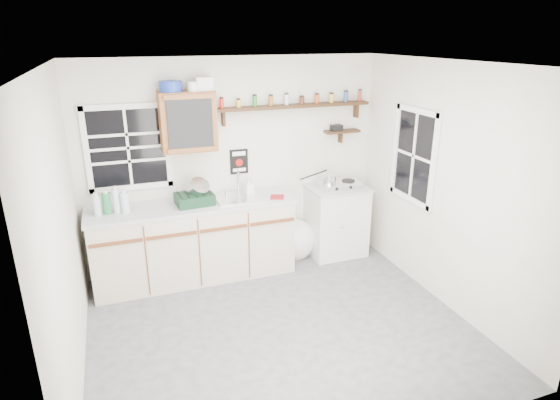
% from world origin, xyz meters
% --- Properties ---
extents(room, '(3.64, 3.24, 2.54)m').
position_xyz_m(room, '(0.00, 0.00, 1.25)').
color(room, '#48484A').
rests_on(room, ground).
extents(main_cabinet, '(2.31, 0.63, 0.92)m').
position_xyz_m(main_cabinet, '(-0.58, 1.30, 0.46)').
color(main_cabinet, '#BAB09A').
rests_on(main_cabinet, floor).
extents(right_cabinet, '(0.73, 0.57, 0.91)m').
position_xyz_m(right_cabinet, '(1.25, 1.32, 0.46)').
color(right_cabinet, silver).
rests_on(right_cabinet, floor).
extents(sink, '(0.52, 0.44, 0.29)m').
position_xyz_m(sink, '(-0.05, 1.30, 0.93)').
color(sink, silver).
rests_on(sink, main_cabinet).
extents(upper_cabinet, '(0.60, 0.32, 0.65)m').
position_xyz_m(upper_cabinet, '(-0.55, 1.44, 1.82)').
color(upper_cabinet, brown).
rests_on(upper_cabinet, wall_back).
extents(upper_cabinet_clutter, '(0.56, 0.24, 0.14)m').
position_xyz_m(upper_cabinet_clutter, '(-0.56, 1.44, 2.21)').
color(upper_cabinet_clutter, '#18319E').
rests_on(upper_cabinet_clutter, upper_cabinet).
extents(spice_shelf, '(1.91, 0.18, 0.35)m').
position_xyz_m(spice_shelf, '(0.73, 1.51, 1.93)').
color(spice_shelf, black).
rests_on(spice_shelf, wall_back).
extents(secondary_shelf, '(0.45, 0.16, 0.24)m').
position_xyz_m(secondary_shelf, '(1.36, 1.52, 1.58)').
color(secondary_shelf, black).
rests_on(secondary_shelf, wall_back).
extents(warning_sign, '(0.22, 0.02, 0.30)m').
position_xyz_m(warning_sign, '(0.05, 1.59, 1.28)').
color(warning_sign, black).
rests_on(warning_sign, wall_back).
extents(window_back, '(0.93, 0.03, 0.98)m').
position_xyz_m(window_back, '(-1.20, 1.59, 1.55)').
color(window_back, black).
rests_on(window_back, wall_back).
extents(window_right, '(0.03, 0.78, 1.08)m').
position_xyz_m(window_right, '(1.79, 0.55, 1.45)').
color(window_right, black).
rests_on(window_right, wall_back).
extents(water_bottles, '(0.36, 0.13, 0.29)m').
position_xyz_m(water_bottles, '(-1.43, 1.28, 1.04)').
color(water_bottles, silver).
rests_on(water_bottles, main_cabinet).
extents(dish_rack, '(0.43, 0.34, 0.31)m').
position_xyz_m(dish_rack, '(-0.54, 1.28, 1.02)').
color(dish_rack, black).
rests_on(dish_rack, main_cabinet).
extents(soap_bottle, '(0.11, 0.11, 0.21)m').
position_xyz_m(soap_bottle, '(0.11, 1.39, 1.03)').
color(soap_bottle, silver).
rests_on(soap_bottle, main_cabinet).
extents(rag, '(0.19, 0.18, 0.02)m').
position_xyz_m(rag, '(0.38, 1.16, 0.93)').
color(rag, maroon).
rests_on(rag, main_cabinet).
extents(hotplate, '(0.55, 0.30, 0.08)m').
position_xyz_m(hotplate, '(1.25, 1.31, 0.95)').
color(hotplate, silver).
rests_on(hotplate, right_cabinet).
extents(saucepan, '(0.40, 0.30, 0.19)m').
position_xyz_m(saucepan, '(1.11, 1.31, 1.03)').
color(saucepan, silver).
rests_on(saucepan, hotplate).
extents(trash_bag, '(0.47, 0.43, 0.54)m').
position_xyz_m(trash_bag, '(0.71, 1.40, 0.23)').
color(trash_bag, silver).
rests_on(trash_bag, floor).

